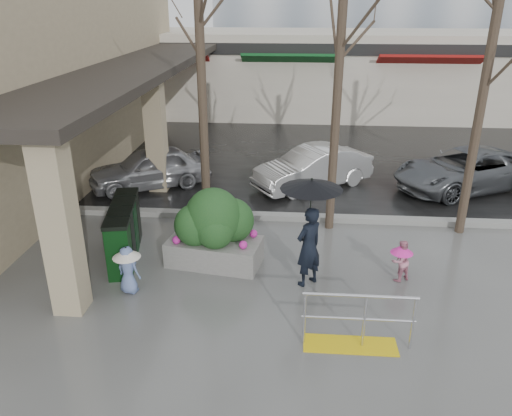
# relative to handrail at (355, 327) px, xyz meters

# --- Properties ---
(ground) EXTENTS (120.00, 120.00, 0.00)m
(ground) POSITION_rel_handrail_xyz_m (-1.36, 1.20, -0.38)
(ground) COLOR #51514F
(ground) RESTS_ON ground
(street_asphalt) EXTENTS (120.00, 36.00, 0.01)m
(street_asphalt) POSITION_rel_handrail_xyz_m (-1.36, 23.20, -0.37)
(street_asphalt) COLOR black
(street_asphalt) RESTS_ON ground
(curb) EXTENTS (120.00, 0.30, 0.15)m
(curb) POSITION_rel_handrail_xyz_m (-1.36, 5.20, -0.30)
(curb) COLOR gray
(curb) RESTS_ON ground
(near_building) EXTENTS (6.00, 18.00, 8.00)m
(near_building) POSITION_rel_handrail_xyz_m (-10.36, 9.20, 3.62)
(near_building) COLOR tan
(near_building) RESTS_ON ground
(canopy_slab) EXTENTS (2.80, 18.00, 0.25)m
(canopy_slab) POSITION_rel_handrail_xyz_m (-6.16, 9.20, 3.25)
(canopy_slab) COLOR #2D2823
(canopy_slab) RESTS_ON pillar_front
(pillar_front) EXTENTS (0.55, 0.55, 3.50)m
(pillar_front) POSITION_rel_handrail_xyz_m (-5.26, 0.70, 1.37)
(pillar_front) COLOR tan
(pillar_front) RESTS_ON ground
(pillar_back) EXTENTS (0.55, 0.55, 3.50)m
(pillar_back) POSITION_rel_handrail_xyz_m (-5.26, 7.20, 1.37)
(pillar_back) COLOR tan
(pillar_back) RESTS_ON ground
(storefront_row) EXTENTS (34.00, 6.74, 4.00)m
(storefront_row) POSITION_rel_handrail_xyz_m (0.64, 19.17, 1.64)
(storefront_row) COLOR beige
(storefront_row) RESTS_ON ground
(handrail) EXTENTS (1.90, 0.50, 1.03)m
(handrail) POSITION_rel_handrail_xyz_m (0.00, 0.00, 0.00)
(handrail) COLOR yellow
(handrail) RESTS_ON ground
(tree_west) EXTENTS (3.20, 3.20, 6.80)m
(tree_west) POSITION_rel_handrail_xyz_m (-3.36, 4.80, 4.71)
(tree_west) COLOR #382B21
(tree_west) RESTS_ON ground
(tree_midwest) EXTENTS (3.20, 3.20, 7.00)m
(tree_midwest) POSITION_rel_handrail_xyz_m (-0.16, 4.80, 4.86)
(tree_midwest) COLOR #382B21
(tree_midwest) RESTS_ON ground
(tree_mideast) EXTENTS (3.20, 3.20, 6.50)m
(tree_mideast) POSITION_rel_handrail_xyz_m (3.14, 4.80, 4.48)
(tree_mideast) COLOR #382B21
(tree_mideast) RESTS_ON ground
(woman) EXTENTS (1.22, 1.22, 2.34)m
(woman) POSITION_rel_handrail_xyz_m (-0.77, 1.97, 0.99)
(woman) COLOR black
(woman) RESTS_ON ground
(child_pink) EXTENTS (0.56, 0.52, 0.91)m
(child_pink) POSITION_rel_handrail_xyz_m (1.16, 2.27, 0.14)
(child_pink) COLOR pink
(child_pink) RESTS_ON ground
(child_blue) EXTENTS (0.57, 0.56, 1.02)m
(child_blue) POSITION_rel_handrail_xyz_m (-4.35, 1.36, 0.23)
(child_blue) COLOR #657BB4
(child_blue) RESTS_ON ground
(planter) EXTENTS (2.18, 1.34, 1.78)m
(planter) POSITION_rel_handrail_xyz_m (-2.81, 2.69, 0.48)
(planter) COLOR gray
(planter) RESTS_ON ground
(news_boxes) EXTENTS (0.95, 2.34, 1.28)m
(news_boxes) POSITION_rel_handrail_xyz_m (-4.90, 2.81, 0.26)
(news_boxes) COLOR #0C3611
(news_boxes) RESTS_ON ground
(car_a) EXTENTS (3.97, 3.01, 1.26)m
(car_a) POSITION_rel_handrail_xyz_m (-5.60, 7.39, 0.25)
(car_a) COLOR #9F9FA3
(car_a) RESTS_ON ground
(car_b) EXTENTS (3.90, 3.27, 1.26)m
(car_b) POSITION_rel_handrail_xyz_m (-0.53, 7.80, 0.25)
(car_b) COLOR silver
(car_b) RESTS_ON ground
(car_c) EXTENTS (4.99, 3.82, 1.26)m
(car_c) POSITION_rel_handrail_xyz_m (4.17, 8.00, 0.25)
(car_c) COLOR #5B5F63
(car_c) RESTS_ON ground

